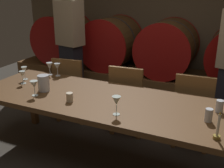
# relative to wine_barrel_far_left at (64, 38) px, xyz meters

# --- Properties ---
(back_wall) EXTENTS (5.86, 0.24, 2.98)m
(back_wall) POSITION_rel_wine_barrel_far_left_xyz_m (1.90, 0.55, 0.64)
(back_wall) COLOR brown
(back_wall) RESTS_ON ground
(barrel_shelf) EXTENTS (5.27, 0.90, 0.44)m
(barrel_shelf) POSITION_rel_wine_barrel_far_left_xyz_m (1.90, 0.00, -0.63)
(barrel_shelf) COLOR brown
(barrel_shelf) RESTS_ON ground
(wine_barrel_far_left) EXTENTS (0.83, 0.82, 0.83)m
(wine_barrel_far_left) POSITION_rel_wine_barrel_far_left_xyz_m (0.00, 0.00, 0.00)
(wine_barrel_far_left) COLOR brown
(wine_barrel_far_left) RESTS_ON barrel_shelf
(wine_barrel_left) EXTENTS (0.83, 0.82, 0.83)m
(wine_barrel_left) POSITION_rel_wine_barrel_far_left_xyz_m (0.94, 0.00, 0.00)
(wine_barrel_left) COLOR brown
(wine_barrel_left) RESTS_ON barrel_shelf
(wine_barrel_center) EXTENTS (0.83, 0.82, 0.83)m
(wine_barrel_center) POSITION_rel_wine_barrel_far_left_xyz_m (1.88, 0.00, 0.00)
(wine_barrel_center) COLOR brown
(wine_barrel_center) RESTS_ON barrel_shelf
(dining_table) EXTENTS (2.58, 0.91, 0.72)m
(dining_table) POSITION_rel_wine_barrel_far_left_xyz_m (1.73, -1.91, -0.19)
(dining_table) COLOR brown
(dining_table) RESTS_ON ground
(chair_left) EXTENTS (0.45, 0.45, 0.88)m
(chair_left) POSITION_rel_wine_barrel_far_left_xyz_m (0.92, -1.22, -0.36)
(chair_left) COLOR brown
(chair_left) RESTS_ON ground
(chair_center) EXTENTS (0.43, 0.43, 0.88)m
(chair_center) POSITION_rel_wine_barrel_far_left_xyz_m (1.73, -1.24, -0.36)
(chair_center) COLOR brown
(chair_center) RESTS_ON ground
(chair_right) EXTENTS (0.42, 0.42, 0.88)m
(chair_right) POSITION_rel_wine_barrel_far_left_xyz_m (2.50, -1.21, -0.36)
(chair_right) COLOR brown
(chair_right) RESTS_ON ground
(guest_left) EXTENTS (0.42, 0.32, 1.77)m
(guest_left) POSITION_rel_wine_barrel_far_left_xyz_m (0.60, -0.71, 0.06)
(guest_left) COLOR black
(guest_left) RESTS_ON ground
(candle_center) EXTENTS (0.05, 0.05, 0.21)m
(candle_center) POSITION_rel_wine_barrel_far_left_xyz_m (2.79, -2.22, -0.07)
(candle_center) COLOR olive
(candle_center) RESTS_ON dining_table
(pitcher) EXTENTS (0.12, 0.12, 0.17)m
(pitcher) POSITION_rel_wine_barrel_far_left_xyz_m (1.09, -1.98, -0.04)
(pitcher) COLOR silver
(pitcher) RESTS_ON dining_table
(wine_glass_far_left) EXTENTS (0.07, 0.07, 0.15)m
(wine_glass_far_left) POSITION_rel_wine_barrel_far_left_xyz_m (0.67, -1.78, -0.02)
(wine_glass_far_left) COLOR silver
(wine_glass_far_left) RESTS_ON dining_table
(wine_glass_left) EXTENTS (0.07, 0.07, 0.14)m
(wine_glass_left) POSITION_rel_wine_barrel_far_left_xyz_m (0.75, -1.90, -0.02)
(wine_glass_left) COLOR silver
(wine_glass_left) RESTS_ON dining_table
(wine_glass_center_left) EXTENTS (0.07, 0.07, 0.15)m
(wine_glass_center_left) POSITION_rel_wine_barrel_far_left_xyz_m (0.83, -1.52, -0.02)
(wine_glass_center_left) COLOR white
(wine_glass_center_left) RESTS_ON dining_table
(wine_glass_center_right) EXTENTS (0.07, 0.07, 0.15)m
(wine_glass_center_right) POSITION_rel_wine_barrel_far_left_xyz_m (0.93, -1.51, -0.01)
(wine_glass_center_right) COLOR white
(wine_glass_center_right) RESTS_ON dining_table
(wine_glass_right) EXTENTS (0.08, 0.08, 0.15)m
(wine_glass_right) POSITION_rel_wine_barrel_far_left_xyz_m (1.10, -2.12, -0.01)
(wine_glass_right) COLOR silver
(wine_glass_right) RESTS_ON dining_table
(wine_glass_far_right) EXTENTS (0.08, 0.08, 0.17)m
(wine_glass_far_right) POSITION_rel_wine_barrel_far_left_xyz_m (1.99, -2.17, -0.00)
(wine_glass_far_right) COLOR silver
(wine_glass_far_right) RESTS_ON dining_table
(cup_left) EXTENTS (0.06, 0.06, 0.08)m
(cup_left) POSITION_rel_wine_barrel_far_left_xyz_m (1.48, -2.10, -0.08)
(cup_left) COLOR beige
(cup_left) RESTS_ON dining_table
(cup_center) EXTENTS (0.06, 0.06, 0.11)m
(cup_center) POSITION_rel_wine_barrel_far_left_xyz_m (2.70, -1.98, -0.07)
(cup_center) COLOR silver
(cup_center) RESTS_ON dining_table
(cup_right) EXTENTS (0.06, 0.06, 0.11)m
(cup_right) POSITION_rel_wine_barrel_far_left_xyz_m (2.77, -1.76, -0.07)
(cup_right) COLOR silver
(cup_right) RESTS_ON dining_table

